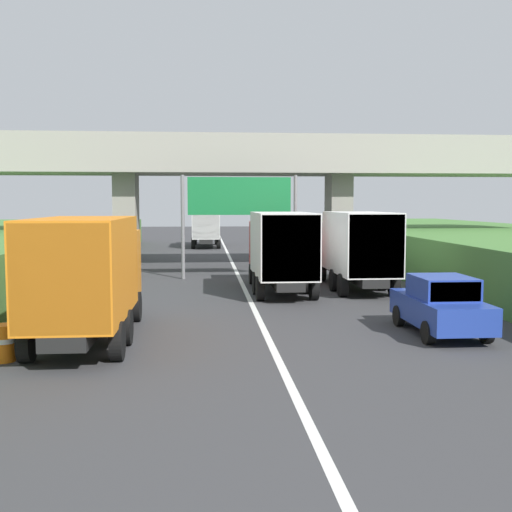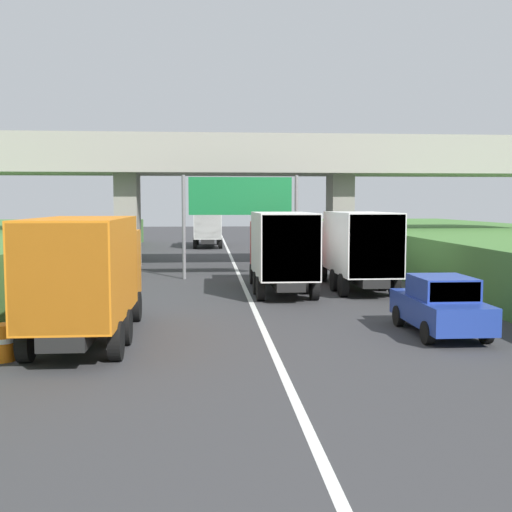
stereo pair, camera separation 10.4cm
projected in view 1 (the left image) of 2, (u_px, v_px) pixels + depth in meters
lane_centre_stripe at (241, 281)px, 30.32m from camera, size 0.20×96.23×0.01m
overpass_bridge at (234, 169)px, 36.81m from camera, size 40.00×4.80×7.73m
overhead_highway_sign at (239, 203)px, 31.20m from camera, size 5.88×0.18×5.23m
truck_orange at (88, 272)px, 17.08m from camera, size 2.44×7.30×3.44m
truck_red at (280, 247)px, 26.51m from camera, size 2.44×7.30×3.44m
truck_silver at (355, 246)px, 27.52m from camera, size 2.44×7.30×3.44m
truck_black at (206, 225)px, 54.10m from camera, size 2.44×7.30×3.44m
car_green at (304, 246)px, 43.29m from camera, size 1.86×4.10×1.72m
car_blue at (441, 305)px, 18.05m from camera, size 1.86×4.10×1.72m
construction_barrel_1 at (3, 343)px, 14.97m from camera, size 0.57×0.57×0.90m
construction_barrel_2 at (55, 311)px, 19.42m from camera, size 0.57×0.57×0.90m
construction_barrel_3 at (80, 291)px, 23.85m from camera, size 0.57×0.57×0.90m
construction_barrel_4 at (99, 277)px, 28.28m from camera, size 0.57×0.57×0.90m
construction_barrel_5 at (114, 267)px, 32.72m from camera, size 0.57×0.57×0.90m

